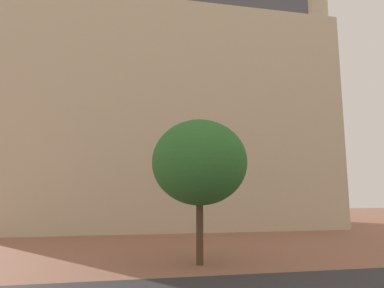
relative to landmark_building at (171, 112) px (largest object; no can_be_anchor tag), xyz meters
name	(u,v)px	position (x,y,z in m)	size (l,w,h in m)	color
landmark_building	(171,112)	(0.00, 0.00, 0.00)	(29.64, 14.30, 35.80)	beige
tree_curb_far	(200,163)	(-1.13, -18.59, -6.97)	(4.24, 4.24, 6.31)	#4C3823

